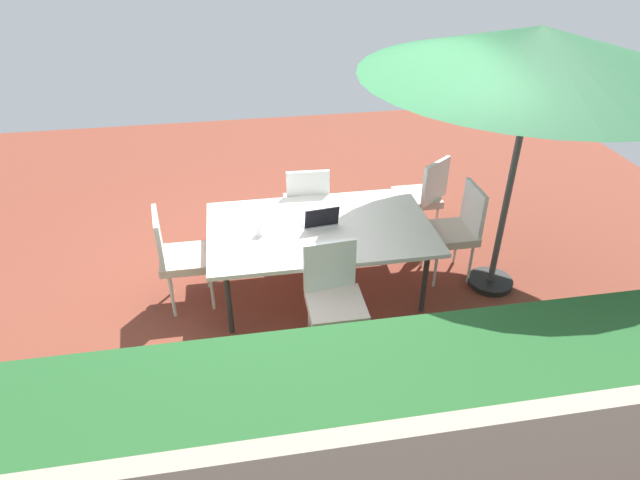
# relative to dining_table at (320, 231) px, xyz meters

# --- Properties ---
(ground_plane) EXTENTS (10.00, 10.00, 0.02)m
(ground_plane) POSITION_rel_dining_table_xyz_m (0.00, 0.00, -0.69)
(ground_plane) COLOR brown
(hedge_row) EXTENTS (6.30, 0.78, 1.10)m
(hedge_row) POSITION_rel_dining_table_xyz_m (0.00, 2.17, -0.13)
(hedge_row) COLOR #235628
(hedge_row) RESTS_ON ground_plane
(dining_table) EXTENTS (2.06, 1.27, 0.72)m
(dining_table) POSITION_rel_dining_table_xyz_m (0.00, 0.00, 0.00)
(dining_table) COLOR silver
(dining_table) RESTS_ON ground_plane
(patio_umbrella) EXTENTS (2.84, 2.84, 2.47)m
(patio_umbrella) POSITION_rel_dining_table_xyz_m (-1.70, 0.21, 1.59)
(patio_umbrella) COLOR #4C4C4C
(patio_umbrella) RESTS_ON ground_plane
(chair_east) EXTENTS (0.49, 0.48, 0.98)m
(chair_east) POSITION_rel_dining_table_xyz_m (1.30, -0.02, -0.13)
(chair_east) COLOR beige
(chair_east) RESTS_ON ground_plane
(chair_south) EXTENTS (0.46, 0.47, 0.98)m
(chair_south) POSITION_rel_dining_table_xyz_m (0.00, -0.80, -0.13)
(chair_south) COLOR beige
(chair_south) RESTS_ON ground_plane
(chair_southwest) EXTENTS (0.58, 0.58, 0.98)m
(chair_southwest) POSITION_rel_dining_table_xyz_m (-1.26, -0.77, -0.13)
(chair_southwest) COLOR beige
(chair_southwest) RESTS_ON ground_plane
(chair_west) EXTENTS (0.46, 0.46, 0.98)m
(chair_west) POSITION_rel_dining_table_xyz_m (-1.36, -0.04, -0.13)
(chair_west) COLOR beige
(chair_west) RESTS_ON ground_plane
(chair_north) EXTENTS (0.47, 0.48, 0.98)m
(chair_north) POSITION_rel_dining_table_xyz_m (0.02, 0.82, -0.13)
(chair_north) COLOR beige
(chair_north) RESTS_ON ground_plane
(laptop) EXTENTS (0.35, 0.28, 0.21)m
(laptop) POSITION_rel_dining_table_xyz_m (-0.00, -0.04, 0.09)
(laptop) COLOR #B7B7BC
(laptop) RESTS_ON dining_table
(cup) EXTENTS (0.08, 0.08, 0.11)m
(cup) POSITION_rel_dining_table_xyz_m (0.56, 0.05, 0.10)
(cup) COLOR white
(cup) RESTS_ON dining_table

